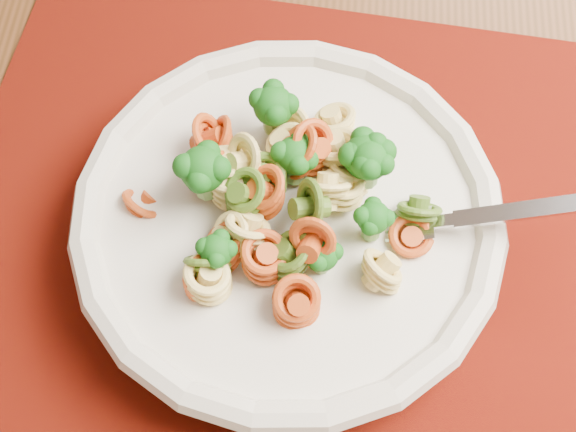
# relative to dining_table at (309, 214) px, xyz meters

# --- Properties ---
(dining_table) EXTENTS (1.33, 0.91, 0.75)m
(dining_table) POSITION_rel_dining_table_xyz_m (0.00, 0.00, 0.00)
(dining_table) COLOR #583118
(dining_table) RESTS_ON ground
(placemat) EXTENTS (0.49, 0.39, 0.00)m
(placemat) POSITION_rel_dining_table_xyz_m (0.01, -0.07, 0.12)
(placemat) COLOR #561203
(placemat) RESTS_ON dining_table
(pasta_bowl) EXTENTS (0.27, 0.27, 0.05)m
(pasta_bowl) POSITION_rel_dining_table_xyz_m (-0.00, -0.08, 0.15)
(pasta_bowl) COLOR beige
(pasta_bowl) RESTS_ON placemat
(pasta_broccoli_heap) EXTENTS (0.23, 0.23, 0.06)m
(pasta_broccoli_heap) POSITION_rel_dining_table_xyz_m (-0.00, -0.08, 0.16)
(pasta_broccoli_heap) COLOR #E7D472
(pasta_broccoli_heap) RESTS_ON pasta_bowl
(fork) EXTENTS (0.18, 0.05, 0.08)m
(fork) POSITION_rel_dining_table_xyz_m (0.07, -0.08, 0.16)
(fork) COLOR silver
(fork) RESTS_ON pasta_bowl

